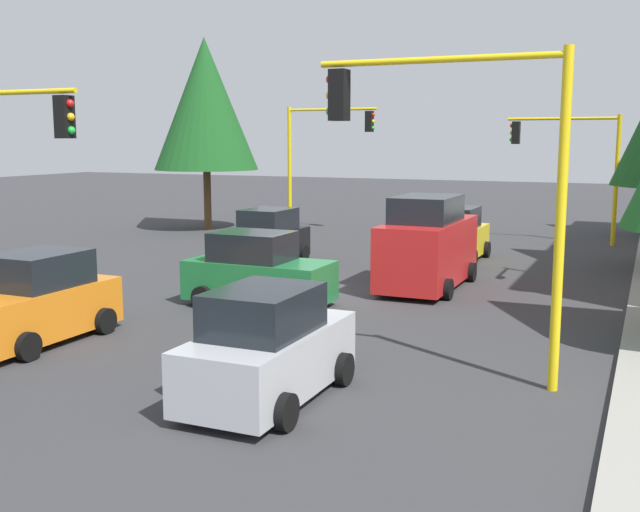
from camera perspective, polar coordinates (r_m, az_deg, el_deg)
The scene contains 11 objects.
ground_plane at distance 21.95m, azimuth -0.75°, elevation -2.81°, with size 120.00×120.00×0.00m, color #353538.
traffic_signal_far_right at distance 36.62m, azimuth 0.19°, elevation 8.48°, with size 0.36×4.59×5.94m.
traffic_signal_far_left at distance 33.71m, azimuth 18.38°, elevation 7.40°, with size 0.36×4.59×5.40m.
traffic_signal_near_left at distance 13.92m, azimuth 10.64°, elevation 7.78°, with size 0.36×4.59×5.98m.
tree_opposite_side at distance 37.35m, azimuth -8.64°, elevation 11.24°, with size 5.01×5.01×9.19m.
delivery_van_red at distance 22.74m, azimuth 8.12°, elevation 0.79°, with size 4.80×2.22×2.77m.
car_black at distance 26.82m, azimuth -4.04°, elevation 1.25°, with size 3.79×2.03×1.98m.
car_green at distance 20.29m, azimuth -4.70°, elevation -1.23°, with size 2.11×3.86×1.98m.
car_silver at distance 12.99m, azimuth -3.95°, elevation -7.01°, with size 3.83×2.00×1.98m.
car_orange at distance 17.75m, azimuth -20.64°, elevation -3.24°, with size 3.80×2.08×1.98m.
car_yellow at distance 28.08m, azimuth 10.24°, elevation 1.47°, with size 3.72×1.97×1.98m.
Camera 1 is at (19.54, 8.94, 4.45)m, focal length 42.46 mm.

